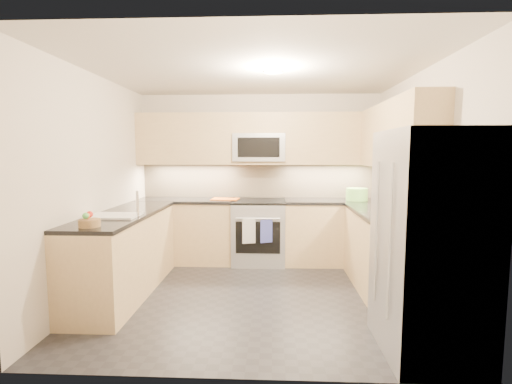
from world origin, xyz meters
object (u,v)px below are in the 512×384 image
Objects in this scene: gas_range at (259,232)px; cutting_board at (225,199)px; utensil_bowl at (357,194)px; fruit_basket at (90,223)px; refrigerator at (429,244)px; microwave at (259,148)px.

gas_range is 2.35× the size of cutting_board.
utensil_bowl is 1.59× the size of fruit_basket.
refrigerator is 5.85× the size of utensil_bowl.
microwave reaches higher than refrigerator.
microwave reaches higher than cutting_board.
fruit_basket is at bearing -124.15° from microwave.
gas_range is at bearing 54.28° from fruit_basket.
utensil_bowl reaches higher than cutting_board.
refrigerator is at bearing -89.19° from utensil_bowl.
gas_range is at bearing 120.88° from refrigerator.
microwave is 1.57m from utensil_bowl.
refrigerator is (1.45, -2.43, 0.45)m from gas_range.
refrigerator is (1.45, -2.55, -0.80)m from microwave.
gas_range is 0.51× the size of refrigerator.
refrigerator is 3.11m from cutting_board.
microwave is 0.42× the size of refrigerator.
refrigerator is at bearing -6.83° from fruit_basket.
microwave is 3.04m from refrigerator.
utensil_bowl is (-0.03, 2.41, 0.13)m from refrigerator.
microwave is at bearing 13.93° from cutting_board.
refrigerator is at bearing -51.30° from cutting_board.
refrigerator reaches higher than fruit_basket.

